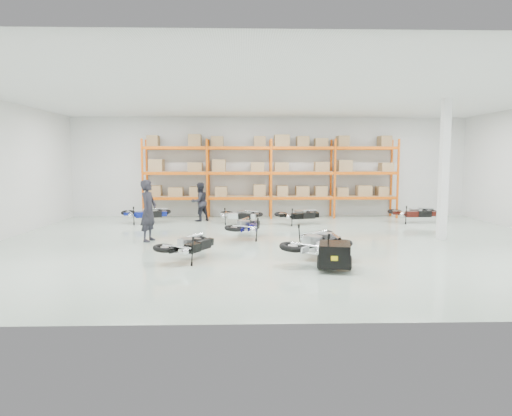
{
  "coord_description": "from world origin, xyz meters",
  "views": [
    {
      "loc": [
        -1.21,
        -13.94,
        2.57
      ],
      "look_at": [
        -0.83,
        0.05,
        1.1
      ],
      "focal_mm": 32.0,
      "sensor_mm": 36.0,
      "label": 1
    }
  ],
  "objects_px": {
    "moto_silver_left": "(316,239)",
    "trailer": "(334,255)",
    "moto_blue_centre": "(246,223)",
    "moto_back_d": "(414,210)",
    "moto_back_b": "(239,212)",
    "moto_back_a": "(146,211)",
    "person_left": "(148,211)",
    "moto_back_c": "(299,212)",
    "moto_touring_right": "(323,235)",
    "person_back": "(200,202)",
    "moto_black_far_left": "(188,241)"
  },
  "relations": [
    {
      "from": "moto_back_a",
      "to": "person_back",
      "type": "bearing_deg",
      "value": -85.57
    },
    {
      "from": "moto_blue_centre",
      "to": "moto_touring_right",
      "type": "distance_m",
      "value": 3.46
    },
    {
      "from": "moto_back_b",
      "to": "moto_back_d",
      "type": "distance_m",
      "value": 7.18
    },
    {
      "from": "moto_touring_right",
      "to": "moto_back_c",
      "type": "relative_size",
      "value": 1.13
    },
    {
      "from": "moto_silver_left",
      "to": "trailer",
      "type": "xyz_separation_m",
      "value": [
        0.3,
        -0.87,
        -0.23
      ]
    },
    {
      "from": "moto_back_c",
      "to": "moto_back_d",
      "type": "bearing_deg",
      "value": -100.46
    },
    {
      "from": "person_left",
      "to": "moto_blue_centre",
      "type": "bearing_deg",
      "value": -68.73
    },
    {
      "from": "moto_silver_left",
      "to": "moto_back_c",
      "type": "xyz_separation_m",
      "value": [
        0.38,
        6.78,
        -0.1
      ]
    },
    {
      "from": "moto_back_a",
      "to": "moto_back_c",
      "type": "bearing_deg",
      "value": -106.1
    },
    {
      "from": "moto_touring_right",
      "to": "moto_back_d",
      "type": "height_order",
      "value": "moto_touring_right"
    },
    {
      "from": "moto_black_far_left",
      "to": "person_left",
      "type": "distance_m",
      "value": 3.31
    },
    {
      "from": "moto_blue_centre",
      "to": "moto_back_d",
      "type": "height_order",
      "value": "moto_blue_centre"
    },
    {
      "from": "moto_back_a",
      "to": "moto_back_d",
      "type": "bearing_deg",
      "value": -102.25
    },
    {
      "from": "moto_touring_right",
      "to": "moto_back_a",
      "type": "height_order",
      "value": "moto_touring_right"
    },
    {
      "from": "moto_touring_right",
      "to": "moto_back_d",
      "type": "distance_m",
      "value": 8.06
    },
    {
      "from": "moto_back_d",
      "to": "moto_silver_left",
      "type": "bearing_deg",
      "value": 145.13
    },
    {
      "from": "moto_touring_right",
      "to": "moto_back_a",
      "type": "relative_size",
      "value": 1.07
    },
    {
      "from": "moto_silver_left",
      "to": "trailer",
      "type": "distance_m",
      "value": 0.95
    },
    {
      "from": "moto_touring_right",
      "to": "moto_blue_centre",
      "type": "bearing_deg",
      "value": 119.44
    },
    {
      "from": "moto_touring_right",
      "to": "moto_back_b",
      "type": "relative_size",
      "value": 1.17
    },
    {
      "from": "moto_black_far_left",
      "to": "moto_back_b",
      "type": "relative_size",
      "value": 1.06
    },
    {
      "from": "moto_back_a",
      "to": "person_left",
      "type": "bearing_deg",
      "value": -178.51
    },
    {
      "from": "person_left",
      "to": "person_back",
      "type": "relative_size",
      "value": 1.19
    },
    {
      "from": "moto_blue_centre",
      "to": "moto_black_far_left",
      "type": "height_order",
      "value": "moto_blue_centre"
    },
    {
      "from": "moto_silver_left",
      "to": "moto_back_d",
      "type": "distance_m",
      "value": 8.82
    },
    {
      "from": "moto_back_b",
      "to": "moto_back_c",
      "type": "relative_size",
      "value": 0.97
    },
    {
      "from": "moto_blue_centre",
      "to": "moto_black_far_left",
      "type": "bearing_deg",
      "value": 79.98
    },
    {
      "from": "trailer",
      "to": "moto_back_c",
      "type": "xyz_separation_m",
      "value": [
        0.08,
        7.65,
        0.13
      ]
    },
    {
      "from": "moto_back_c",
      "to": "person_left",
      "type": "height_order",
      "value": "person_left"
    },
    {
      "from": "moto_back_c",
      "to": "moto_blue_centre",
      "type": "bearing_deg",
      "value": 132.09
    },
    {
      "from": "moto_black_far_left",
      "to": "moto_back_d",
      "type": "relative_size",
      "value": 0.97
    },
    {
      "from": "moto_back_c",
      "to": "moto_black_far_left",
      "type": "bearing_deg",
      "value": 136.15
    },
    {
      "from": "moto_back_d",
      "to": "moto_back_a",
      "type": "bearing_deg",
      "value": 90.41
    },
    {
      "from": "moto_back_c",
      "to": "trailer",
      "type": "bearing_deg",
      "value": 164.63
    },
    {
      "from": "moto_blue_centre",
      "to": "person_back",
      "type": "height_order",
      "value": "person_back"
    },
    {
      "from": "trailer",
      "to": "moto_back_b",
      "type": "relative_size",
      "value": 0.98
    },
    {
      "from": "moto_black_far_left",
      "to": "moto_touring_right",
      "type": "height_order",
      "value": "moto_touring_right"
    },
    {
      "from": "moto_back_b",
      "to": "person_back",
      "type": "xyz_separation_m",
      "value": [
        -1.69,
        0.97,
        0.34
      ]
    },
    {
      "from": "moto_black_far_left",
      "to": "moto_back_b",
      "type": "distance_m",
      "value": 6.77
    },
    {
      "from": "moto_silver_left",
      "to": "moto_back_b",
      "type": "bearing_deg",
      "value": -40.51
    },
    {
      "from": "moto_blue_centre",
      "to": "person_left",
      "type": "distance_m",
      "value": 3.15
    },
    {
      "from": "moto_blue_centre",
      "to": "moto_back_b",
      "type": "bearing_deg",
      "value": -71.16
    },
    {
      "from": "moto_touring_right",
      "to": "person_left",
      "type": "xyz_separation_m",
      "value": [
        -5.14,
        2.39,
        0.41
      ]
    },
    {
      "from": "moto_touring_right",
      "to": "person_back",
      "type": "relative_size",
      "value": 1.12
    },
    {
      "from": "moto_back_b",
      "to": "moto_back_c",
      "type": "distance_m",
      "value": 2.38
    },
    {
      "from": "moto_silver_left",
      "to": "trailer",
      "type": "height_order",
      "value": "moto_silver_left"
    },
    {
      "from": "moto_silver_left",
      "to": "moto_touring_right",
      "type": "height_order",
      "value": "moto_silver_left"
    },
    {
      "from": "moto_silver_left",
      "to": "person_back",
      "type": "xyz_separation_m",
      "value": [
        -3.68,
        7.88,
        0.22
      ]
    },
    {
      "from": "moto_silver_left",
      "to": "moto_back_d",
      "type": "xyz_separation_m",
      "value": [
        5.18,
        7.14,
        -0.07
      ]
    },
    {
      "from": "moto_silver_left",
      "to": "moto_black_far_left",
      "type": "bearing_deg",
      "value": 28.9
    }
  ]
}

